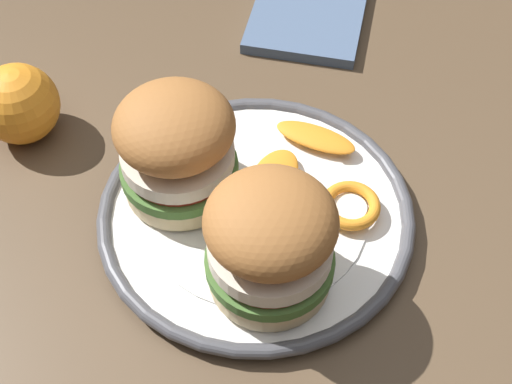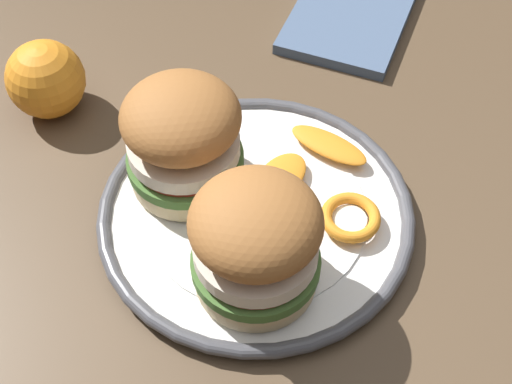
{
  "view_description": "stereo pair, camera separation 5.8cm",
  "coord_description": "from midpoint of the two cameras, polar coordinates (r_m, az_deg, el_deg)",
  "views": [
    {
      "loc": [
        0.18,
        0.28,
        1.22
      ],
      "look_at": [
        0.01,
        -0.05,
        0.75
      ],
      "focal_mm": 52.35,
      "sensor_mm": 36.0,
      "label": 1
    },
    {
      "loc": [
        0.12,
        0.3,
        1.22
      ],
      "look_at": [
        0.01,
        -0.05,
        0.75
      ],
      "focal_mm": 52.35,
      "sensor_mm": 36.0,
      "label": 2
    }
  ],
  "objects": [
    {
      "name": "dining_table",
      "position": [
        0.68,
        0.07,
        -8.99
      ],
      "size": [
        1.44,
        1.02,
        0.71
      ],
      "color": "brown",
      "rests_on": "ground"
    },
    {
      "name": "dinner_plate",
      "position": [
        0.62,
        -2.65,
        -1.9
      ],
      "size": [
        0.27,
        0.27,
        0.02
      ],
      "color": "white",
      "rests_on": "dining_table"
    },
    {
      "name": "sandwich_half_left",
      "position": [
        0.54,
        -1.98,
        -3.93
      ],
      "size": [
        0.11,
        0.11,
        0.1
      ],
      "color": "beige",
      "rests_on": "dinner_plate"
    },
    {
      "name": "sandwich_half_right",
      "position": [
        0.6,
        -8.86,
        3.3
      ],
      "size": [
        0.13,
        0.13,
        0.1
      ],
      "color": "beige",
      "rests_on": "dinner_plate"
    },
    {
      "name": "orange_peel_curled",
      "position": [
        0.61,
        4.59,
        -1.22
      ],
      "size": [
        0.07,
        0.07,
        0.01
      ],
      "color": "orange",
      "rests_on": "dinner_plate"
    },
    {
      "name": "orange_peel_strip_long",
      "position": [
        0.66,
        2.09,
        4.06
      ],
      "size": [
        0.07,
        0.08,
        0.01
      ],
      "color": "orange",
      "rests_on": "dinner_plate"
    },
    {
      "name": "orange_peel_strip_short",
      "position": [
        0.63,
        -1.17,
        1.24
      ],
      "size": [
        0.07,
        0.06,
        0.01
      ],
      "color": "orange",
      "rests_on": "dinner_plate"
    },
    {
      "name": "whole_orange",
      "position": [
        0.71,
        -19.94,
        6.22
      ],
      "size": [
        0.07,
        0.07,
        0.07
      ],
      "primitive_type": "sphere",
      "color": "orange",
      "rests_on": "dining_table"
    },
    {
      "name": "folded_napkin",
      "position": [
        0.82,
        2.01,
        13.65
      ],
      "size": [
        0.19,
        0.19,
        0.01
      ],
      "primitive_type": "cube",
      "rotation": [
        0.0,
        0.0,
        0.89
      ],
      "color": "slate",
      "rests_on": "dining_table"
    }
  ]
}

